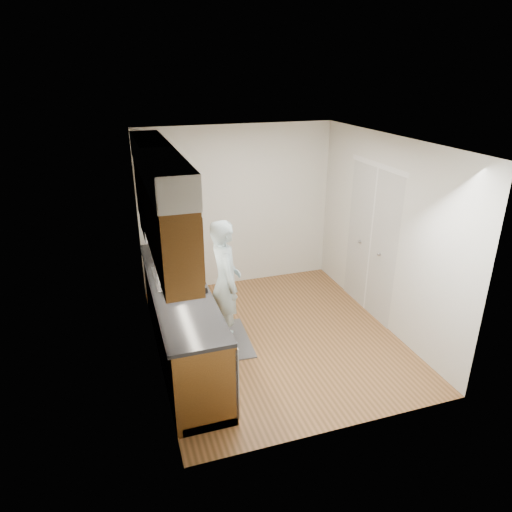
{
  "coord_description": "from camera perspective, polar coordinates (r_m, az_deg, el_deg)",
  "views": [
    {
      "loc": [
        -1.82,
        -4.77,
        3.24
      ],
      "look_at": [
        -0.19,
        0.25,
        1.06
      ],
      "focal_mm": 32.0,
      "sensor_mm": 36.0,
      "label": 1
    }
  ],
  "objects": [
    {
      "name": "dish_rack",
      "position": [
        5.14,
        -9.01,
        -4.01
      ],
      "size": [
        0.48,
        0.43,
        0.07
      ],
      "primitive_type": "cube",
      "rotation": [
        0.0,
        0.0,
        0.2
      ],
      "color": "black",
      "rests_on": "counter"
    },
    {
      "name": "soap_bottle_c",
      "position": [
        6.02,
        -11.02,
        0.4
      ],
      "size": [
        0.17,
        0.17,
        0.16
      ],
      "primitive_type": "imported",
      "rotation": [
        0.0,
        0.0,
        0.49
      ],
      "color": "silver",
      "rests_on": "counter"
    },
    {
      "name": "closet_door",
      "position": [
        6.45,
        14.14,
        1.66
      ],
      "size": [
        0.02,
        1.22,
        2.05
      ],
      "primitive_type": "cube",
      "color": "silver",
      "rests_on": "wall_right"
    },
    {
      "name": "soda_can",
      "position": [
        5.84,
        -9.16,
        -0.36
      ],
      "size": [
        0.08,
        0.08,
        0.13
      ],
      "primitive_type": "cylinder",
      "rotation": [
        0.0,
        0.0,
        0.08
      ],
      "color": "#A6311C",
      "rests_on": "counter"
    },
    {
      "name": "soap_bottle_a",
      "position": [
        5.8,
        -10.74,
        0.03
      ],
      "size": [
        0.12,
        0.12,
        0.26
      ],
      "primitive_type": "imported",
      "rotation": [
        0.0,
        0.0,
        0.28
      ],
      "color": "silver",
      "rests_on": "counter"
    },
    {
      "name": "wall_left",
      "position": [
        5.18,
        -13.07,
        -0.75
      ],
      "size": [
        0.02,
        3.5,
        2.5
      ],
      "primitive_type": "cube",
      "color": "silver",
      "rests_on": "floor"
    },
    {
      "name": "ceiling",
      "position": [
        5.16,
        2.91,
        14.17
      ],
      "size": [
        3.5,
        3.5,
        0.0
      ],
      "primitive_type": "plane",
      "rotation": [
        3.14,
        0.0,
        0.0
      ],
      "color": "white",
      "rests_on": "wall_left"
    },
    {
      "name": "wall_back",
      "position": [
        7.06,
        -2.35,
        6.07
      ],
      "size": [
        3.0,
        0.02,
        2.5
      ],
      "primitive_type": "cube",
      "color": "silver",
      "rests_on": "floor"
    },
    {
      "name": "upper_cabinets",
      "position": [
        5.01,
        -11.9,
        7.03
      ],
      "size": [
        0.47,
        2.8,
        1.21
      ],
      "color": "brown",
      "rests_on": "wall_left"
    },
    {
      "name": "person",
      "position": [
        5.52,
        -3.86,
        -2.37
      ],
      "size": [
        0.44,
        0.65,
        1.82
      ],
      "primitive_type": "imported",
      "rotation": [
        0.0,
        0.0,
        1.55
      ],
      "color": "#9EB8C0",
      "rests_on": "floor_mat"
    },
    {
      "name": "counter",
      "position": [
        5.55,
        -9.28,
        -7.63
      ],
      "size": [
        0.64,
        2.8,
        1.3
      ],
      "color": "brown",
      "rests_on": "floor"
    },
    {
      "name": "steel_can",
      "position": [
        5.91,
        -9.86,
        -0.19
      ],
      "size": [
        0.09,
        0.09,
        0.12
      ],
      "primitive_type": "cylinder",
      "rotation": [
        0.0,
        0.0,
        -0.42
      ],
      "color": "#A5A5AA",
      "rests_on": "counter"
    },
    {
      "name": "soap_bottle_b",
      "position": [
        6.03,
        -9.33,
        0.59
      ],
      "size": [
        0.11,
        0.11,
        0.18
      ],
      "primitive_type": "imported",
      "rotation": [
        0.0,
        0.0,
        -0.69
      ],
      "color": "silver",
      "rests_on": "counter"
    },
    {
      "name": "floor",
      "position": [
        6.05,
        2.44,
        -9.94
      ],
      "size": [
        3.5,
        3.5,
        0.0
      ],
      "primitive_type": "plane",
      "color": "brown",
      "rests_on": "ground"
    },
    {
      "name": "wall_right",
      "position": [
        6.15,
        15.87,
        2.68
      ],
      "size": [
        0.02,
        3.5,
        2.5
      ],
      "primitive_type": "cube",
      "color": "silver",
      "rests_on": "floor"
    },
    {
      "name": "floor_mat",
      "position": [
        5.97,
        -3.63,
        -10.41
      ],
      "size": [
        0.6,
        0.97,
        0.02
      ],
      "primitive_type": "cube",
      "rotation": [
        0.0,
        0.0,
        -0.06
      ],
      "color": "#5A5B5D",
      "rests_on": "floor"
    }
  ]
}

